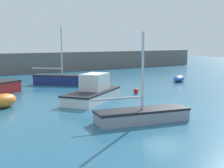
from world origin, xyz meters
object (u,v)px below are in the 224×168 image
Objects in this scene: fishing_dinghy_green at (4,101)px; dinghy_near_pier at (179,78)px; mooring_buoy_pink at (86,76)px; sailboat_tall_mast at (62,79)px; sailboat_twin_hulled at (142,115)px; motorboat_grey_hull at (93,91)px; mooring_buoy_red at (136,91)px.

dinghy_near_pier is (19.19, 3.24, -0.12)m from fishing_dinghy_green.
dinghy_near_pier is 5.08× the size of mooring_buoy_pink.
sailboat_tall_mast is 11.69× the size of mooring_buoy_pink.
sailboat_tall_mast is (2.62, 15.70, 0.15)m from sailboat_twin_hulled.
mooring_buoy_pink is at bearing -151.66° from motorboat_grey_hull.
motorboat_grey_hull is at bearing 94.54° from sailboat_twin_hulled.
motorboat_grey_hull is 14.63m from mooring_buoy_pink.
motorboat_grey_hull is (-1.73, -9.06, 0.13)m from sailboat_tall_mast.
sailboat_twin_hulled is 17.86m from dinghy_near_pier.
fishing_dinghy_green is 19.46m from dinghy_near_pier.
sailboat_tall_mast reaches higher than sailboat_twin_hulled.
dinghy_near_pier is (14.06, 11.02, -0.06)m from sailboat_twin_hulled.
mooring_buoy_red is at bearing -26.18° from sailboat_tall_mast.
sailboat_twin_hulled is at bearing 2.72° from dinghy_near_pier.
sailboat_tall_mast is 0.98× the size of motorboat_grey_hull.
sailboat_tall_mast is 6.33m from mooring_buoy_pink.
mooring_buoy_pink is at bearing -88.38° from dinghy_near_pier.
dinghy_near_pier is at bearing 50.29° from sailboat_twin_hulled.
sailboat_tall_mast is 11.08m from fishing_dinghy_green.
sailboat_twin_hulled is 6.71m from motorboat_grey_hull.
mooring_buoy_pink is (7.55, 19.66, -0.14)m from sailboat_twin_hulled.
sailboat_twin_hulled is 15.92m from sailboat_tall_mast.
mooring_buoy_red is at bearing 145.75° from fishing_dinghy_green.
motorboat_grey_hull is 13.88m from dinghy_near_pier.
mooring_buoy_pink is at bearing 83.92° from sailboat_tall_mast.
motorboat_grey_hull reaches higher than fishing_dinghy_green.
sailboat_twin_hulled is 2.16× the size of dinghy_near_pier.
mooring_buoy_red is at bearing 155.23° from motorboat_grey_hull.
motorboat_grey_hull reaches higher than dinghy_near_pier.
fishing_dinghy_green is at bearing -45.24° from motorboat_grey_hull.
dinghy_near_pier is 9.36m from mooring_buoy_red.
sailboat_tall_mast is 12.36m from dinghy_near_pier.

